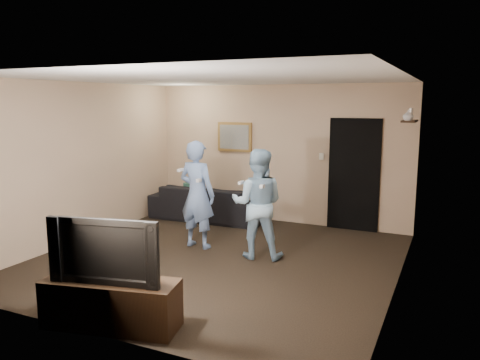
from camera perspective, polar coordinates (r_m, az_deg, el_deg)
The scene contains 19 objects.
ground at distance 6.96m, azimuth -2.75°, elevation -9.62°, with size 5.00×5.00×0.00m, color black.
ceiling at distance 6.59m, azimuth -2.94°, elevation 12.28°, with size 5.00×5.00×0.04m, color silver.
wall_back at distance 8.92m, azimuth 4.65°, elevation 3.17°, with size 5.00×0.04×2.60m, color tan.
wall_front at distance 4.62m, azimuth -17.42°, elevation -3.18°, with size 5.00×0.04×2.60m, color tan.
wall_left at distance 8.11m, azimuth -18.68°, elevation 2.07°, with size 0.04×5.00×2.60m, color tan.
wall_right at distance 5.93m, azimuth 19.07°, elevation -0.53°, with size 0.04×5.00×2.60m, color tan.
sofa at distance 9.19m, azimuth -3.81°, elevation -2.75°, with size 2.27×0.89×0.66m, color black.
throw_pillow at distance 9.35m, azimuth -5.86°, elevation -1.64°, with size 0.40×0.13×0.40m, color #16443C.
painting_frame at distance 9.22m, azimuth -0.65°, elevation 5.28°, with size 0.72×0.05×0.57m, color olive.
painting_canvas at distance 9.20m, azimuth -0.72°, elevation 5.27°, with size 0.62×0.01×0.47m, color slate.
doorway at distance 8.54m, azimuth 13.71°, elevation 0.62°, with size 0.90×0.06×2.00m, color black.
light_switch at distance 8.64m, azimuth 9.89°, elevation 2.85°, with size 0.08×0.02×0.12m, color silver.
wall_shelf at distance 7.66m, azimuth 19.96°, elevation 6.77°, with size 0.20×0.60×0.03m, color black.
shelf_vase at distance 7.40m, azimuth 19.83°, elevation 7.44°, with size 0.15×0.15×0.16m, color #BBBBC1.
shelf_figurine at distance 7.80m, azimuth 20.11°, elevation 7.58°, with size 0.06×0.06×0.18m, color #B3B3B8.
tv_console at distance 5.10m, azimuth -15.43°, elevation -14.31°, with size 1.39×0.45×0.50m, color black.
television at distance 4.90m, azimuth -15.73°, elevation -8.06°, with size 1.16×0.15×0.67m, color black.
wii_player_left at distance 7.35m, azimuth -5.25°, elevation -1.77°, with size 0.65×0.52×1.69m.
wii_player_right at distance 6.85m, azimuth 2.15°, elevation -2.91°, with size 0.92×0.79×1.62m.
Camera 1 is at (3.07, -5.82, 2.28)m, focal length 35.00 mm.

